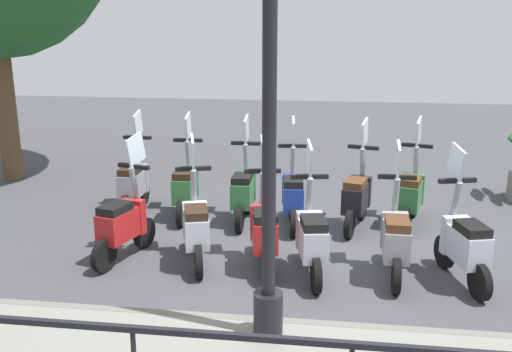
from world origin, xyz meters
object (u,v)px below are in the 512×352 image
at_px(scooter_near_3, 264,230).
at_px(scooter_far_4, 186,186).
at_px(lamp_post_near, 269,126).
at_px(scooter_far_0, 411,194).
at_px(scooter_near_1, 395,238).
at_px(scooter_far_5, 134,183).
at_px(scooter_far_1, 357,196).
at_px(scooter_near_0, 464,243).
at_px(scooter_near_2, 311,238).
at_px(scooter_near_5, 123,222).
at_px(scooter_far_3, 244,191).
at_px(scooter_near_4, 196,226).
at_px(scooter_far_2, 293,195).

distance_m(scooter_near_3, scooter_far_4, 2.14).
relative_size(lamp_post_near, scooter_far_0, 2.79).
bearing_deg(scooter_near_3, scooter_near_1, -103.31).
relative_size(scooter_far_4, scooter_far_5, 1.00).
distance_m(scooter_near_1, scooter_far_1, 1.60).
xyz_separation_m(scooter_near_0, scooter_near_2, (-0.06, 1.69, 0.00)).
relative_size(scooter_near_5, scooter_far_3, 1.00).
bearing_deg(scooter_near_2, scooter_near_1, -93.87).
height_order(scooter_near_2, scooter_far_5, same).
bearing_deg(scooter_far_1, lamp_post_near, 178.80).
relative_size(scooter_near_5, scooter_far_4, 1.00).
xyz_separation_m(lamp_post_near, scooter_far_1, (3.23, -0.89, -1.57)).
relative_size(scooter_near_2, scooter_near_3, 1.00).
relative_size(scooter_near_4, scooter_far_5, 1.00).
distance_m(scooter_near_0, scooter_near_5, 4.00).
bearing_deg(scooter_near_0, scooter_far_4, 48.56).
bearing_deg(scooter_near_1, scooter_near_5, 90.06).
height_order(scooter_near_0, scooter_far_4, same).
distance_m(scooter_near_2, scooter_far_4, 2.66).
bearing_deg(scooter_near_4, scooter_near_0, -108.92).
distance_m(scooter_near_3, scooter_far_1, 1.88).
height_order(scooter_far_1, scooter_far_4, same).
height_order(scooter_near_1, scooter_far_0, same).
distance_m(scooter_near_0, scooter_far_5, 4.84).
bearing_deg(scooter_near_2, lamp_post_near, 157.96).
relative_size(scooter_near_3, scooter_near_4, 1.00).
bearing_deg(scooter_near_1, scooter_far_5, 65.72).
height_order(scooter_near_3, scooter_far_3, same).
bearing_deg(scooter_far_0, scooter_far_2, 114.38).
xyz_separation_m(lamp_post_near, scooter_far_3, (3.27, 0.73, -1.57)).
distance_m(scooter_near_3, scooter_far_0, 2.57).
height_order(lamp_post_near, scooter_far_5, lamp_post_near).
bearing_deg(scooter_far_1, scooter_far_0, -59.40).
bearing_deg(scooter_near_3, scooter_near_0, -103.76).
distance_m(scooter_near_3, scooter_near_5, 1.74).
xyz_separation_m(scooter_far_3, scooter_far_5, (0.20, 1.73, 0.00)).
relative_size(scooter_far_1, scooter_far_2, 1.00).
xyz_separation_m(lamp_post_near, scooter_near_1, (1.67, -1.27, -1.57)).
bearing_deg(scooter_far_2, scooter_near_4, 137.90).
bearing_deg(scooter_near_4, scooter_far_0, -74.61).
bearing_deg(scooter_near_1, scooter_near_4, 89.75).
bearing_deg(scooter_far_0, scooter_near_5, 130.20).
height_order(scooter_near_0, scooter_near_1, same).
distance_m(scooter_near_1, scooter_far_5, 4.14).
xyz_separation_m(lamp_post_near, scooter_near_4, (1.74, 1.07, -1.57)).
bearing_deg(lamp_post_near, scooter_near_1, -37.24).
height_order(scooter_near_1, scooter_far_3, same).
bearing_deg(scooter_near_2, scooter_far_4, 36.48).
height_order(lamp_post_near, scooter_near_2, lamp_post_near).
distance_m(scooter_near_1, scooter_near_4, 2.34).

